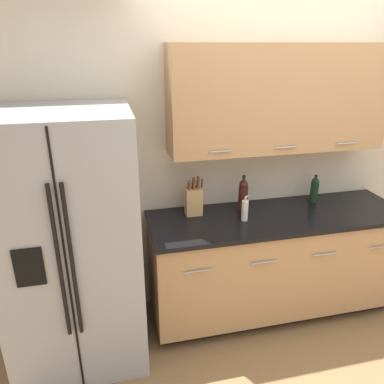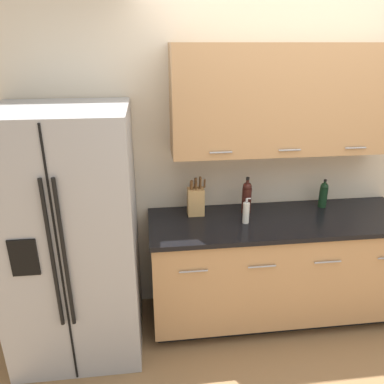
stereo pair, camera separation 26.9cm
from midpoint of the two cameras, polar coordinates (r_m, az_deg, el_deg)
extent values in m
cube|color=beige|center=(3.22, 17.78, 5.40)|extent=(10.00, 0.05, 2.60)
cube|color=tan|center=(2.88, 16.75, 13.26)|extent=(1.66, 0.32, 0.77)
cylinder|color=#99999E|center=(2.63, 7.38, 5.95)|extent=(0.16, 0.01, 0.01)
cylinder|color=#99999E|center=(2.79, 17.38, 6.07)|extent=(0.16, 0.01, 0.01)
cylinder|color=#99999E|center=(3.03, 26.06, 6.02)|extent=(0.16, 0.01, 0.01)
cube|color=black|center=(3.46, 14.36, -16.50)|extent=(1.98, 0.54, 0.09)
cube|color=tan|center=(3.19, 15.34, -10.78)|extent=(2.02, 0.62, 0.78)
cube|color=black|center=(2.98, 16.19, -4.31)|extent=(2.05, 0.64, 0.03)
cylinder|color=#99999E|center=(2.62, 3.24, -12.09)|extent=(0.20, 0.01, 0.01)
cylinder|color=#99999E|center=(2.74, 13.47, -11.09)|extent=(0.20, 0.01, 0.01)
cylinder|color=#99999E|center=(2.94, 22.53, -9.92)|extent=(0.20, 0.01, 0.01)
cube|color=#9E9EA0|center=(2.72, -15.08, -6.61)|extent=(0.88, 0.80, 1.79)
cube|color=black|center=(2.38, -16.29, -11.20)|extent=(0.01, 0.01, 1.75)
cylinder|color=black|center=(2.32, -17.44, -9.54)|extent=(0.02, 0.02, 0.98)
cylinder|color=black|center=(2.31, -15.71, -9.51)|extent=(0.02, 0.02, 0.98)
cube|color=black|center=(2.37, -21.31, -9.42)|extent=(0.16, 0.01, 0.24)
cube|color=tan|center=(2.89, 3.24, -1.54)|extent=(0.13, 0.10, 0.22)
cylinder|color=brown|center=(2.85, 2.56, 1.04)|extent=(0.02, 0.03, 0.06)
cylinder|color=brown|center=(2.82, 2.66, 1.03)|extent=(0.02, 0.04, 0.08)
cylinder|color=brown|center=(2.85, 3.25, 1.32)|extent=(0.02, 0.04, 0.09)
cylinder|color=brown|center=(2.83, 3.35, 0.91)|extent=(0.02, 0.03, 0.06)
cylinder|color=brown|center=(2.85, 3.94, 1.45)|extent=(0.02, 0.04, 0.10)
cylinder|color=brown|center=(2.83, 4.05, 1.24)|extent=(0.01, 0.03, 0.09)
cylinder|color=brown|center=(2.86, 4.62, 1.26)|extent=(0.01, 0.03, 0.07)
cylinder|color=#3D1914|center=(2.98, 10.88, -1.32)|extent=(0.07, 0.07, 0.21)
sphere|color=#3D1914|center=(2.93, 11.04, 0.77)|extent=(0.07, 0.07, 0.07)
cylinder|color=#3D1914|center=(2.93, 11.07, 1.17)|extent=(0.02, 0.02, 0.07)
cylinder|color=black|center=(2.91, 11.13, 1.99)|extent=(0.03, 0.03, 0.02)
cylinder|color=silver|center=(2.82, 10.96, -3.21)|extent=(0.05, 0.05, 0.16)
cylinder|color=#B2B2B5|center=(2.78, 11.10, -1.39)|extent=(0.02, 0.02, 0.04)
cylinder|color=#B2B2B5|center=(2.78, 11.42, -1.04)|extent=(0.03, 0.01, 0.01)
cylinder|color=black|center=(3.27, 21.59, -0.80)|extent=(0.07, 0.07, 0.16)
sphere|color=black|center=(3.23, 21.82, 0.74)|extent=(0.06, 0.06, 0.06)
cylinder|color=black|center=(3.23, 21.86, 1.02)|extent=(0.02, 0.02, 0.06)
cylinder|color=black|center=(3.22, 21.95, 1.60)|extent=(0.02, 0.02, 0.01)
camera|label=1|loc=(0.13, -87.14, 1.14)|focal=35.00mm
camera|label=2|loc=(0.13, 92.86, -1.14)|focal=35.00mm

